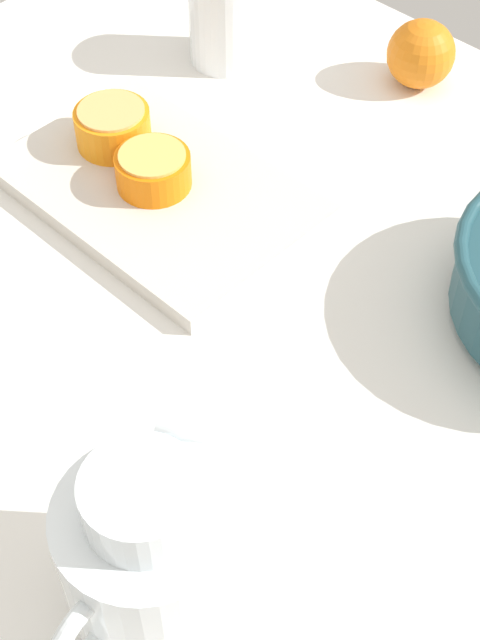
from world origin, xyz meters
TOP-DOWN VIEW (x-y plane):
  - ground_plane at (0.00, 0.00)cm, footprint 118.00×98.94cm
  - juice_pitcher at (11.01, -21.62)cm, footprint 11.77×16.01cm
  - second_glass at (-30.88, 27.89)cm, footprint 8.11×8.11cm
  - cutting_board at (-19.04, 6.39)cm, footprint 29.91×19.93cm
  - orange_half_0 at (-19.19, 6.20)cm, footprint 7.27×7.27cm
  - orange_half_1 at (-26.67, 7.66)cm, footprint 7.56×7.56cm
  - loose_orange_1 at (-12.30, 39.21)cm, footprint 7.44×7.44cm

SIDE VIEW (x-z plane):
  - ground_plane at x=0.00cm, z-range -3.00..0.00cm
  - cutting_board at x=-19.04cm, z-range 0.00..1.83cm
  - orange_half_0 at x=-19.19cm, z-range 1.79..5.46cm
  - loose_orange_1 at x=-12.30cm, z-range 0.00..7.44cm
  - orange_half_1 at x=-26.67cm, z-range 1.79..5.90cm
  - second_glass at x=-30.88cm, z-range -0.51..9.64cm
  - juice_pitcher at x=11.01cm, z-range -2.24..13.68cm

